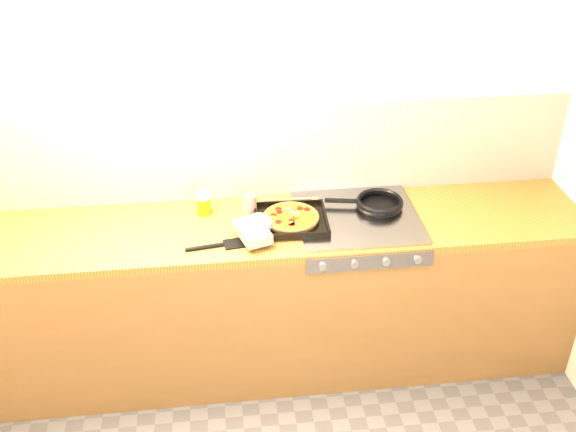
{
  "coord_description": "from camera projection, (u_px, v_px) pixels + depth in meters",
  "views": [
    {
      "loc": [
        -0.23,
        -1.69,
        2.68
      ],
      "look_at": [
        0.1,
        1.08,
        0.95
      ],
      "focal_mm": 42.0,
      "sensor_mm": 36.0,
      "label": 1
    }
  ],
  "objects": [
    {
      "name": "tomato_can",
      "position": [
        249.0,
        205.0,
        3.37
      ],
      "size": [
        0.1,
        0.1,
        0.11
      ],
      "color": "maroon",
      "rests_on": "counter_run"
    },
    {
      "name": "stovetop",
      "position": [
        357.0,
        217.0,
        3.36
      ],
      "size": [
        0.6,
        0.56,
        0.02
      ],
      "primitive_type": "cube",
      "color": "gray",
      "rests_on": "counter_run"
    },
    {
      "name": "counter_run",
      "position": [
        269.0,
        296.0,
        3.55
      ],
      "size": [
        3.2,
        0.62,
        0.9
      ],
      "color": "brown",
      "rests_on": "ground"
    },
    {
      "name": "wooden_spoon",
      "position": [
        296.0,
        199.0,
        3.5
      ],
      "size": [
        0.3,
        0.05,
        0.02
      ],
      "color": "#A56F46",
      "rests_on": "counter_run"
    },
    {
      "name": "pizza_on_tray",
      "position": [
        280.0,
        221.0,
        3.26
      ],
      "size": [
        0.47,
        0.4,
        0.06
      ],
      "color": "black",
      "rests_on": "stovetop"
    },
    {
      "name": "frying_pan",
      "position": [
        379.0,
        203.0,
        3.41
      ],
      "size": [
        0.41,
        0.28,
        0.04
      ],
      "color": "black",
      "rests_on": "stovetop"
    },
    {
      "name": "juice_glass",
      "position": [
        204.0,
        203.0,
        3.36
      ],
      "size": [
        0.08,
        0.08,
        0.12
      ],
      "color": "orange",
      "rests_on": "counter_run"
    },
    {
      "name": "room_shell",
      "position": [
        261.0,
        152.0,
        3.42
      ],
      "size": [
        3.2,
        3.2,
        3.2
      ],
      "color": "white",
      "rests_on": "ground"
    },
    {
      "name": "black_spatula",
      "position": [
        217.0,
        246.0,
        3.14
      ],
      "size": [
        0.29,
        0.1,
        0.02
      ],
      "color": "black",
      "rests_on": "counter_run"
    }
  ]
}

